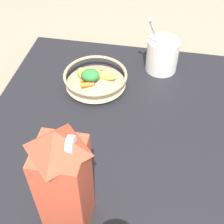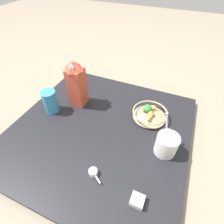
# 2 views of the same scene
# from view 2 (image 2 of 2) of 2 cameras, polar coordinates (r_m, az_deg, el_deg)

# --- Properties ---
(ground_plane) EXTENTS (6.00, 6.00, 0.00)m
(ground_plane) POSITION_cam_2_polar(r_m,az_deg,el_deg) (1.05, -3.87, -6.81)
(ground_plane) COLOR gray
(countertop) EXTENTS (0.99, 0.99, 0.04)m
(countertop) POSITION_cam_2_polar(r_m,az_deg,el_deg) (1.03, -3.93, -6.08)
(countertop) COLOR black
(countertop) RESTS_ON ground_plane
(fruit_bowl) EXTENTS (0.21, 0.21, 0.08)m
(fruit_bowl) POSITION_cam_2_polar(r_m,az_deg,el_deg) (1.08, 12.18, -0.48)
(fruit_bowl) COLOR tan
(fruit_bowl) RESTS_ON countertop
(milk_carton) EXTENTS (0.09, 0.09, 0.30)m
(milk_carton) POSITION_cam_2_polar(r_m,az_deg,el_deg) (1.11, -11.49, 9.03)
(milk_carton) COLOR #CC4C33
(milk_carton) RESTS_ON countertop
(yogurt_tub) EXTENTS (0.11, 0.12, 0.21)m
(yogurt_tub) POSITION_cam_2_polar(r_m,az_deg,el_deg) (0.91, 17.43, -9.85)
(yogurt_tub) COLOR white
(yogurt_tub) RESTS_ON countertop
(drinking_cup) EXTENTS (0.09, 0.09, 0.15)m
(drinking_cup) POSITION_cam_2_polar(r_m,az_deg,el_deg) (1.14, -19.51, 3.41)
(drinking_cup) COLOR #3893C6
(drinking_cup) RESTS_ON countertop
(spice_jar) EXTENTS (0.05, 0.05, 0.03)m
(spice_jar) POSITION_cam_2_polar(r_m,az_deg,el_deg) (0.81, 8.25, -26.76)
(spice_jar) COLOR silver
(spice_jar) RESTS_ON countertop
(measuring_scoop) EXTENTS (0.08, 0.06, 0.03)m
(measuring_scoop) POSITION_cam_2_polar(r_m,az_deg,el_deg) (0.85, -6.10, -19.04)
(measuring_scoop) COLOR white
(measuring_scoop) RESTS_ON countertop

